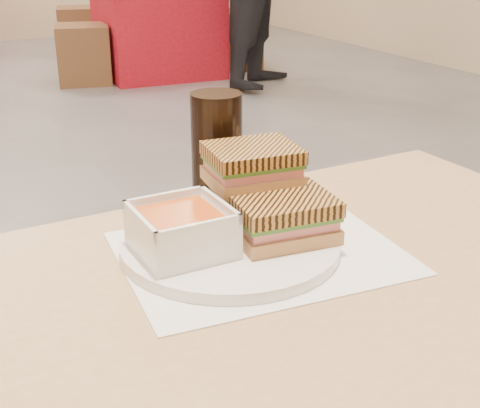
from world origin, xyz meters
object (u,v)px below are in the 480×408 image
bg_chair_1l (84,54)px  bg_chair_2r (81,32)px  cola_glass (217,147)px  bg_chair_1r (233,40)px  panini_lower (282,216)px  soup_bowl (182,232)px  bg_table_1 (157,25)px  plate (230,244)px

bg_chair_1l → bg_chair_2r: (0.29, 1.16, 0.00)m
cola_glass → bg_chair_1l: bearing=77.8°
bg_chair_1r → bg_chair_2r: size_ratio=1.06×
panini_lower → bg_chair_2r: 5.85m
soup_bowl → bg_table_1: soup_bowl is taller
panini_lower → bg_table_1: (1.58, 4.58, -0.40)m
cola_glass → bg_chair_1l: 4.47m
plate → soup_bowl: 0.08m
soup_bowl → bg_table_1: bearing=69.4°
bg_chair_1r → bg_chair_2r: 1.55m
panini_lower → bg_chair_2r: bearing=77.8°
soup_bowl → bg_chair_2r: soup_bowl is taller
bg_table_1 → bg_chair_2r: bearing=107.6°
panini_lower → bg_table_1: size_ratio=0.14×
cola_glass → bg_table_1: 4.68m
panini_lower → bg_table_1: bearing=70.9°
bg_table_1 → bg_chair_2r: bg_table_1 is taller
plate → panini_lower: (0.06, -0.03, 0.04)m
cola_glass → bg_table_1: bearing=70.2°
panini_lower → cola_glass: size_ratio=0.83×
plate → panini_lower: bearing=-21.8°
cola_glass → bg_table_1: (1.58, 4.39, -0.44)m
panini_lower → soup_bowl: bearing=170.7°
cola_glass → bg_chair_1r: size_ratio=0.32×
soup_bowl → panini_lower: soup_bowl is taller
cola_glass → bg_chair_2r: size_ratio=0.34×
plate → bg_chair_1l: size_ratio=0.59×
soup_bowl → bg_chair_1l: soup_bowl is taller
bg_chair_1l → bg_table_1: bearing=4.9°
plate → cola_glass: (0.06, 0.17, 0.07)m
plate → cola_glass: cola_glass is taller
soup_bowl → bg_chair_2r: 5.85m
bg_chair_1l → bg_chair_1r: 1.31m
soup_bowl → bg_chair_1r: soup_bowl is taller
bg_chair_1l → bg_chair_2r: 1.20m
plate → bg_chair_2r: bearing=77.1°
bg_chair_2r → panini_lower: bearing=-102.2°
panini_lower → bg_chair_2r: panini_lower is taller
bg_table_1 → bg_chair_1r: 0.69m
soup_bowl → bg_chair_2r: bearing=76.5°
bg_table_1 → bg_chair_1l: bearing=-175.1°
panini_lower → bg_chair_1l: size_ratio=0.28×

